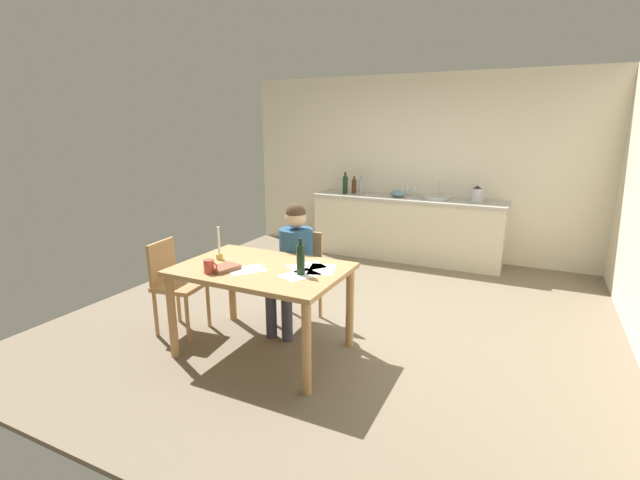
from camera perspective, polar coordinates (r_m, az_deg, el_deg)
ground_plane at (r=4.70m, az=3.38°, el=-9.62°), size 5.20×5.20×0.04m
wall_back at (r=6.80m, az=12.10°, el=9.14°), size 5.20×0.12×2.60m
kitchen_counter at (r=6.58m, az=10.94°, el=1.54°), size 2.71×0.64×0.90m
dining_table at (r=3.76m, az=-7.44°, el=-4.92°), size 1.38×0.94×0.76m
chair_at_table at (r=4.40m, az=-2.56°, el=-4.09°), size 0.42×0.42×0.88m
person_seated at (r=4.22m, az=-3.44°, el=-2.36°), size 0.34×0.60×1.19m
chair_side_empty at (r=4.37m, az=-18.06°, el=-5.12°), size 0.45×0.45×0.87m
coffee_mug at (r=3.65m, az=-13.96°, el=-3.28°), size 0.12×0.08×0.11m
candlestick at (r=3.98m, az=-12.75°, el=-1.29°), size 0.06×0.06×0.29m
book_magazine at (r=3.70m, az=-12.15°, el=-3.53°), size 0.22×0.26×0.03m
paper_letter at (r=3.51m, az=-2.62°, el=-4.47°), size 0.32×0.36×0.00m
paper_bill at (r=3.71m, az=-1.76°, el=-3.41°), size 0.34×0.36×0.00m
paper_envelope at (r=3.64m, az=0.25°, el=-3.76°), size 0.29×0.34×0.00m
paper_receipt at (r=3.68m, az=-9.34°, el=-3.77°), size 0.35×0.36×0.00m
wine_bottle_on_table at (r=3.49m, az=-2.49°, el=-2.47°), size 0.07×0.07×0.29m
sink_unit at (r=6.41m, az=14.62°, el=5.28°), size 0.36×0.36×0.24m
bottle_oil at (r=6.70m, az=3.24°, el=7.09°), size 0.07×0.07×0.32m
bottle_vinegar at (r=6.75m, az=4.37°, el=6.88°), size 0.07×0.07×0.25m
bottle_wine_red at (r=6.65m, az=5.25°, el=6.78°), size 0.07×0.07×0.26m
mixing_bowl at (r=6.50m, az=9.94°, el=5.88°), size 0.22×0.22×0.10m
stovetop_kettle at (r=6.32m, az=19.41°, el=5.49°), size 0.18×0.18×0.22m
wine_glass_near_sink at (r=6.61m, az=11.97°, el=6.46°), size 0.07×0.07×0.15m
wine_glass_by_kettle at (r=6.64m, az=11.06°, el=6.54°), size 0.07×0.07×0.15m
wine_glass_back_left at (r=6.66m, az=10.42°, el=6.59°), size 0.07×0.07×0.15m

